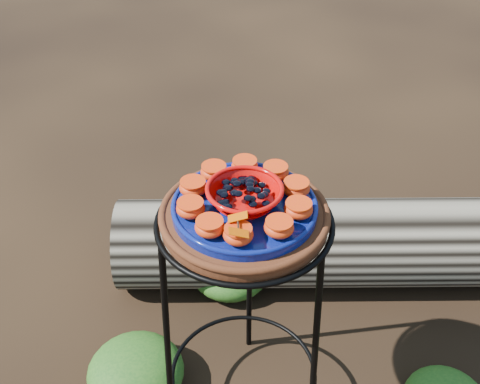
# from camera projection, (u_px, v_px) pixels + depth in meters

# --- Properties ---
(plant_stand) EXTENTS (0.44, 0.44, 0.70)m
(plant_stand) POSITION_uv_depth(u_px,v_px,m) (244.00, 325.00, 1.55)
(plant_stand) COLOR black
(plant_stand) RESTS_ON ground
(terracotta_saucer) EXTENTS (0.37, 0.37, 0.03)m
(terracotta_saucer) POSITION_uv_depth(u_px,v_px,m) (244.00, 217.00, 1.33)
(terracotta_saucer) COLOR #3A1D0B
(terracotta_saucer) RESTS_ON plant_stand
(cobalt_plate) EXTENTS (0.32, 0.32, 0.02)m
(cobalt_plate) POSITION_uv_depth(u_px,v_px,m) (244.00, 208.00, 1.31)
(cobalt_plate) COLOR #020E44
(cobalt_plate) RESTS_ON terracotta_saucer
(red_bowl) EXTENTS (0.16, 0.16, 0.04)m
(red_bowl) POSITION_uv_depth(u_px,v_px,m) (245.00, 196.00, 1.29)
(red_bowl) COLOR #C30805
(red_bowl) RESTS_ON cobalt_plate
(glass_gems) EXTENTS (0.12, 0.12, 0.02)m
(glass_gems) POSITION_uv_depth(u_px,v_px,m) (245.00, 184.00, 1.27)
(glass_gems) COLOR black
(glass_gems) RESTS_ON red_bowl
(orange_half_0) EXTENTS (0.06, 0.06, 0.03)m
(orange_half_0) POSITION_uv_depth(u_px,v_px,m) (238.00, 234.00, 1.20)
(orange_half_0) COLOR #BB2E00
(orange_half_0) RESTS_ON cobalt_plate
(orange_half_1) EXTENTS (0.06, 0.06, 0.03)m
(orange_half_1) POSITION_uv_depth(u_px,v_px,m) (279.00, 227.00, 1.22)
(orange_half_1) COLOR #BB2E00
(orange_half_1) RESTS_ON cobalt_plate
(orange_half_2) EXTENTS (0.06, 0.06, 0.03)m
(orange_half_2) POSITION_uv_depth(u_px,v_px,m) (298.00, 209.00, 1.27)
(orange_half_2) COLOR #BB2E00
(orange_half_2) RESTS_ON cobalt_plate
(orange_half_3) EXTENTS (0.06, 0.06, 0.03)m
(orange_half_3) POSITION_uv_depth(u_px,v_px,m) (296.00, 188.00, 1.33)
(orange_half_3) COLOR #BB2E00
(orange_half_3) RESTS_ON cobalt_plate
(orange_half_4) EXTENTS (0.06, 0.06, 0.03)m
(orange_half_4) POSITION_uv_depth(u_px,v_px,m) (275.00, 172.00, 1.37)
(orange_half_4) COLOR #BB2E00
(orange_half_4) RESTS_ON cobalt_plate
(orange_half_5) EXTENTS (0.06, 0.06, 0.03)m
(orange_half_5) POSITION_uv_depth(u_px,v_px,m) (245.00, 166.00, 1.39)
(orange_half_5) COLOR #BB2E00
(orange_half_5) RESTS_ON cobalt_plate
(orange_half_6) EXTENTS (0.06, 0.06, 0.03)m
(orange_half_6) POSITION_uv_depth(u_px,v_px,m) (214.00, 172.00, 1.37)
(orange_half_6) COLOR #BB2E00
(orange_half_6) RESTS_ON cobalt_plate
(orange_half_7) EXTENTS (0.06, 0.06, 0.03)m
(orange_half_7) POSITION_uv_depth(u_px,v_px,m) (193.00, 187.00, 1.33)
(orange_half_7) COLOR #BB2E00
(orange_half_7) RESTS_ON cobalt_plate
(orange_half_8) EXTENTS (0.06, 0.06, 0.03)m
(orange_half_8) POSITION_uv_depth(u_px,v_px,m) (191.00, 208.00, 1.27)
(orange_half_8) COLOR #BB2E00
(orange_half_8) RESTS_ON cobalt_plate
(orange_half_9) EXTENTS (0.06, 0.06, 0.03)m
(orange_half_9) POSITION_uv_depth(u_px,v_px,m) (210.00, 227.00, 1.22)
(orange_half_9) COLOR #BB2E00
(orange_half_9) RESTS_ON cobalt_plate
(butterfly) EXTENTS (0.09, 0.06, 0.02)m
(butterfly) POSITION_uv_depth(u_px,v_px,m) (238.00, 225.00, 1.19)
(butterfly) COLOR #CD4A00
(butterfly) RESTS_ON orange_half_0
(driftwood_log) EXTENTS (1.69, 0.59, 0.31)m
(driftwood_log) POSITION_uv_depth(u_px,v_px,m) (357.00, 243.00, 2.09)
(driftwood_log) COLOR black
(driftwood_log) RESTS_ON ground
(foliage_left) EXTENTS (0.29, 0.29, 0.14)m
(foliage_left) POSITION_uv_depth(u_px,v_px,m) (136.00, 371.00, 1.77)
(foliage_left) COLOR #164413
(foliage_left) RESTS_ON ground
(foliage_back) EXTENTS (0.27, 0.27, 0.14)m
(foliage_back) POSITION_uv_depth(u_px,v_px,m) (230.00, 270.00, 2.11)
(foliage_back) COLOR #164413
(foliage_back) RESTS_ON ground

